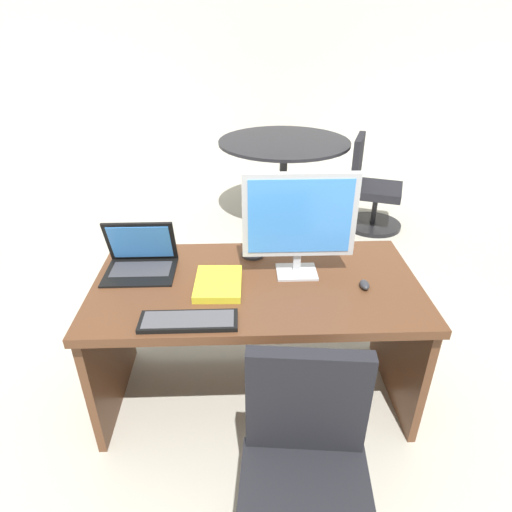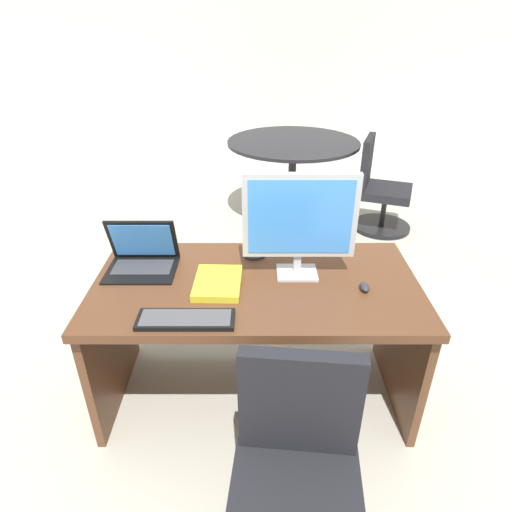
% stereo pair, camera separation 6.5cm
% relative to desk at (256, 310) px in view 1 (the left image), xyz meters
% --- Properties ---
extents(ground, '(12.00, 12.00, 0.00)m').
position_rel_desk_xyz_m(ground, '(0.00, 1.46, -0.55)').
color(ground, '#B7B2A3').
extents(back_wall, '(10.00, 0.10, 2.80)m').
position_rel_desk_xyz_m(back_wall, '(0.00, 4.05, 0.85)').
color(back_wall, silver).
rests_on(back_wall, ground).
extents(desk, '(1.58, 0.81, 0.75)m').
position_rel_desk_xyz_m(desk, '(0.00, 0.00, 0.00)').
color(desk, '#56331E').
rests_on(desk, ground).
extents(monitor, '(0.54, 0.16, 0.52)m').
position_rel_desk_xyz_m(monitor, '(0.20, 0.03, 0.51)').
color(monitor, '#B7BABF').
rests_on(monitor, desk).
extents(laptop, '(0.35, 0.28, 0.25)m').
position_rel_desk_xyz_m(laptop, '(-0.58, 0.11, 0.28)').
color(laptop, black).
rests_on(laptop, desk).
extents(keyboard, '(0.41, 0.14, 0.02)m').
position_rel_desk_xyz_m(keyboard, '(-0.30, -0.36, 0.22)').
color(keyboard, black).
rests_on(keyboard, desk).
extents(mouse, '(0.04, 0.08, 0.03)m').
position_rel_desk_xyz_m(mouse, '(0.51, -0.12, 0.22)').
color(mouse, '#2D2D33').
rests_on(mouse, desk).
extents(desk_lamp, '(0.12, 0.14, 0.41)m').
position_rel_desk_xyz_m(desk_lamp, '(-0.01, 0.19, 0.50)').
color(desk_lamp, '#2D2D33').
rests_on(desk_lamp, desk).
extents(book, '(0.23, 0.29, 0.03)m').
position_rel_desk_xyz_m(book, '(-0.18, -0.08, 0.22)').
color(book, yellow).
rests_on(book, desk).
extents(office_chair, '(0.56, 0.56, 0.90)m').
position_rel_desk_xyz_m(office_chair, '(0.14, -0.89, -0.18)').
color(office_chair, black).
rests_on(office_chair, ground).
extents(meeting_table, '(1.31, 1.31, 0.80)m').
position_rel_desk_xyz_m(meeting_table, '(0.37, 2.46, 0.06)').
color(meeting_table, black).
rests_on(meeting_table, ground).
extents(meeting_chair_near, '(0.60, 0.59, 0.89)m').
position_rel_desk_xyz_m(meeting_chair_near, '(1.20, 2.15, -0.19)').
color(meeting_chair_near, black).
rests_on(meeting_chair_near, ground).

